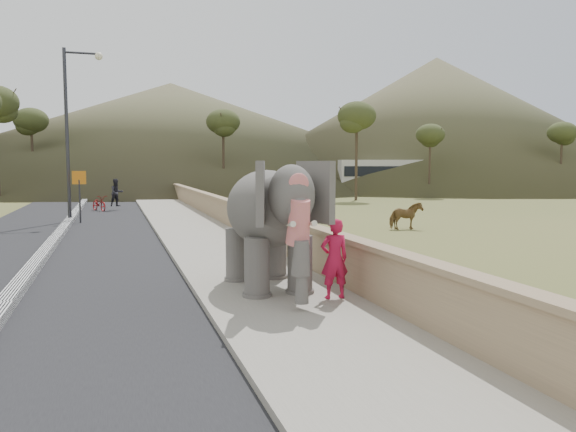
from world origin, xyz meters
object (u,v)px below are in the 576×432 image
(lamppost, at_px, (74,117))
(elephant_and_man, at_px, (268,226))
(motorcyclist, at_px, (107,198))
(cow, at_px, (406,216))

(lamppost, bearing_deg, elephant_and_man, -74.36)
(lamppost, xyz_separation_m, motorcyclist, (1.31, 6.14, -4.14))
(cow, xyz_separation_m, elephant_and_man, (-8.51, -9.48, 0.85))
(lamppost, xyz_separation_m, elephant_and_man, (4.71, -16.82, -3.45))
(elephant_and_man, xyz_separation_m, motorcyclist, (-3.39, 22.96, -0.69))
(lamppost, xyz_separation_m, cow, (13.22, -7.34, -4.30))
(lamppost, relative_size, motorcyclist, 3.83)
(cow, height_order, elephant_and_man, elephant_and_man)
(elephant_and_man, distance_m, motorcyclist, 23.22)
(elephant_and_man, bearing_deg, cow, 48.08)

